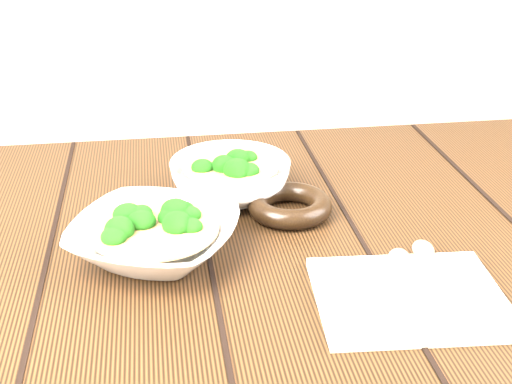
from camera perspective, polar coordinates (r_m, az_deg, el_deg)
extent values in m
cube|color=#321E0E|center=(0.94, -2.68, -5.14)|extent=(1.20, 0.80, 0.04)
cube|color=#321E0E|center=(1.55, 16.69, -9.16)|extent=(0.07, 0.07, 0.71)
imported|color=silver|center=(0.89, -8.10, -3.73)|extent=(0.26, 0.26, 0.05)
cylinder|color=#9D6E46|center=(0.89, -8.15, -2.90)|extent=(0.16, 0.16, 0.00)
ellipsoid|color=#227419|center=(0.89, -6.95, -2.33)|extent=(0.03, 0.03, 0.03)
ellipsoid|color=#227419|center=(0.91, -7.07, -1.70)|extent=(0.03, 0.03, 0.03)
ellipsoid|color=#227419|center=(0.92, -8.59, -1.29)|extent=(0.03, 0.03, 0.03)
ellipsoid|color=#227419|center=(0.90, -9.31, -2.18)|extent=(0.03, 0.03, 0.03)
ellipsoid|color=#227419|center=(0.89, -10.58, -2.68)|extent=(0.03, 0.03, 0.03)
ellipsoid|color=#227419|center=(0.86, -10.83, -3.69)|extent=(0.03, 0.03, 0.03)
ellipsoid|color=#227419|center=(0.86, -8.55, -3.45)|extent=(0.03, 0.03, 0.03)
ellipsoid|color=#227419|center=(0.85, -6.86, -3.64)|extent=(0.03, 0.03, 0.03)
ellipsoid|color=#227419|center=(0.87, -4.82, -3.02)|extent=(0.03, 0.03, 0.03)
imported|color=silver|center=(1.04, -2.06, 1.09)|extent=(0.21, 0.21, 0.05)
cylinder|color=#9D6E46|center=(1.04, -2.07, 1.97)|extent=(0.14, 0.14, 0.00)
ellipsoid|color=#227419|center=(1.04, -1.19, 2.40)|extent=(0.03, 0.03, 0.02)
ellipsoid|color=#227419|center=(1.06, -1.91, 2.85)|extent=(0.03, 0.03, 0.02)
ellipsoid|color=#227419|center=(1.06, -3.87, 2.72)|extent=(0.03, 0.03, 0.02)
ellipsoid|color=#227419|center=(1.03, -3.15, 2.04)|extent=(0.03, 0.03, 0.02)
ellipsoid|color=#227419|center=(1.00, -2.28, 1.52)|extent=(0.03, 0.03, 0.02)
ellipsoid|color=#227419|center=(1.01, -0.04, 1.69)|extent=(0.03, 0.03, 0.02)
torus|color=black|center=(0.99, 2.72, -1.07)|extent=(0.12, 0.12, 0.03)
cube|color=beige|center=(0.82, 12.15, -8.23)|extent=(0.22, 0.18, 0.01)
cylinder|color=#BBB7A5|center=(0.81, 11.33, -8.00)|extent=(0.05, 0.13, 0.01)
ellipsoid|color=#BBB7A5|center=(0.88, 11.38, -5.21)|extent=(0.04, 0.06, 0.01)
cylinder|color=#BBB7A5|center=(0.84, 13.60, -7.15)|extent=(0.04, 0.13, 0.01)
ellipsoid|color=#BBB7A5|center=(0.91, 13.23, -4.49)|extent=(0.04, 0.06, 0.01)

